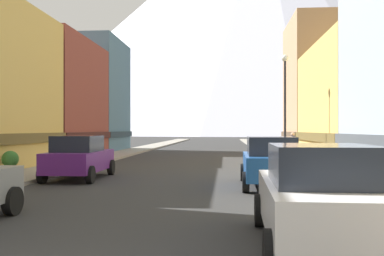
{
  "coord_description": "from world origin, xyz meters",
  "views": [
    {
      "loc": [
        2.21,
        -4.28,
        2.03
      ],
      "look_at": [
        -0.85,
        36.06,
        2.17
      ],
      "focal_mm": 41.67,
      "sensor_mm": 36.0,
      "label": 1
    }
  ],
  "objects_px": {
    "potted_plant_2": "(341,162)",
    "pedestrian_0": "(293,148)",
    "car_right_0": "(320,196)",
    "car_right_1": "(270,161)",
    "car_left_1": "(79,157)",
    "streetlamp_right": "(285,93)",
    "potted_plant_0": "(10,161)"
  },
  "relations": [
    {
      "from": "car_right_1",
      "to": "potted_plant_2",
      "type": "xyz_separation_m",
      "value": [
        3.2,
        2.89,
        -0.2
      ]
    },
    {
      "from": "car_left_1",
      "to": "car_right_1",
      "type": "distance_m",
      "value": 7.83
    },
    {
      "from": "pedestrian_0",
      "to": "car_right_1",
      "type": "bearing_deg",
      "value": -102.25
    },
    {
      "from": "potted_plant_0",
      "to": "car_left_1",
      "type": "bearing_deg",
      "value": -9.24
    },
    {
      "from": "car_left_1",
      "to": "streetlamp_right",
      "type": "height_order",
      "value": "streetlamp_right"
    },
    {
      "from": "car_left_1",
      "to": "car_right_0",
      "type": "bearing_deg",
      "value": -53.34
    },
    {
      "from": "potted_plant_2",
      "to": "streetlamp_right",
      "type": "xyz_separation_m",
      "value": [
        -1.65,
        5.01,
        3.28
      ]
    },
    {
      "from": "potted_plant_2",
      "to": "streetlamp_right",
      "type": "height_order",
      "value": "streetlamp_right"
    },
    {
      "from": "car_right_1",
      "to": "pedestrian_0",
      "type": "distance_m",
      "value": 11.55
    },
    {
      "from": "potted_plant_0",
      "to": "potted_plant_2",
      "type": "relative_size",
      "value": 1.01
    },
    {
      "from": "car_left_1",
      "to": "streetlamp_right",
      "type": "relative_size",
      "value": 0.76
    },
    {
      "from": "car_left_1",
      "to": "car_right_0",
      "type": "relative_size",
      "value": 1.0
    },
    {
      "from": "potted_plant_0",
      "to": "pedestrian_0",
      "type": "height_order",
      "value": "pedestrian_0"
    },
    {
      "from": "potted_plant_2",
      "to": "pedestrian_0",
      "type": "bearing_deg",
      "value": 95.1
    },
    {
      "from": "car_right_0",
      "to": "potted_plant_2",
      "type": "distance_m",
      "value": 11.64
    },
    {
      "from": "car_right_0",
      "to": "car_right_1",
      "type": "distance_m",
      "value": 8.3
    },
    {
      "from": "potted_plant_0",
      "to": "potted_plant_2",
      "type": "bearing_deg",
      "value": 1.88
    },
    {
      "from": "car_left_1",
      "to": "potted_plant_2",
      "type": "height_order",
      "value": "car_left_1"
    },
    {
      "from": "potted_plant_2",
      "to": "streetlamp_right",
      "type": "relative_size",
      "value": 0.16
    },
    {
      "from": "pedestrian_0",
      "to": "streetlamp_right",
      "type": "distance_m",
      "value": 4.65
    },
    {
      "from": "potted_plant_2",
      "to": "pedestrian_0",
      "type": "xyz_separation_m",
      "value": [
        -0.75,
        8.4,
        0.24
      ]
    },
    {
      "from": "car_right_0",
      "to": "streetlamp_right",
      "type": "relative_size",
      "value": 0.76
    },
    {
      "from": "car_right_0",
      "to": "car_right_1",
      "type": "xyz_separation_m",
      "value": [
        0.0,
        8.3,
        0.0
      ]
    },
    {
      "from": "streetlamp_right",
      "to": "potted_plant_0",
      "type": "bearing_deg",
      "value": -156.12
    },
    {
      "from": "potted_plant_2",
      "to": "car_right_1",
      "type": "bearing_deg",
      "value": -137.96
    },
    {
      "from": "car_right_0",
      "to": "potted_plant_0",
      "type": "bearing_deg",
      "value": 135.19
    },
    {
      "from": "car_left_1",
      "to": "car_right_1",
      "type": "xyz_separation_m",
      "value": [
        7.6,
        -1.91,
        0.0
      ]
    },
    {
      "from": "potted_plant_2",
      "to": "car_right_0",
      "type": "bearing_deg",
      "value": -105.97
    },
    {
      "from": "car_left_1",
      "to": "potted_plant_2",
      "type": "relative_size",
      "value": 4.61
    },
    {
      "from": "potted_plant_0",
      "to": "streetlamp_right",
      "type": "relative_size",
      "value": 0.17
    },
    {
      "from": "car_right_1",
      "to": "pedestrian_0",
      "type": "relative_size",
      "value": 2.6
    },
    {
      "from": "potted_plant_0",
      "to": "car_right_1",
      "type": "bearing_deg",
      "value": -12.66
    }
  ]
}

